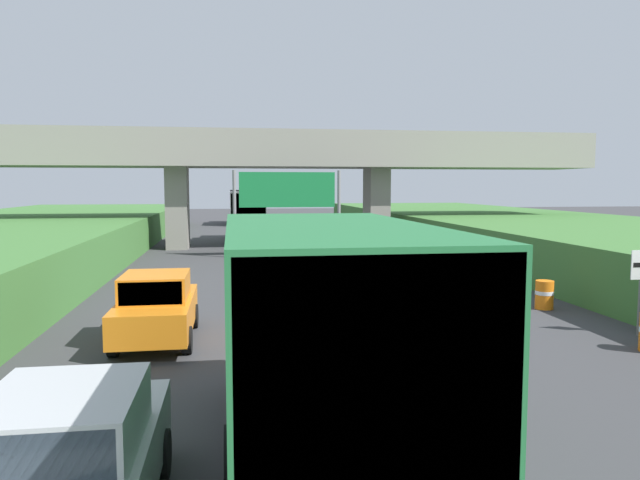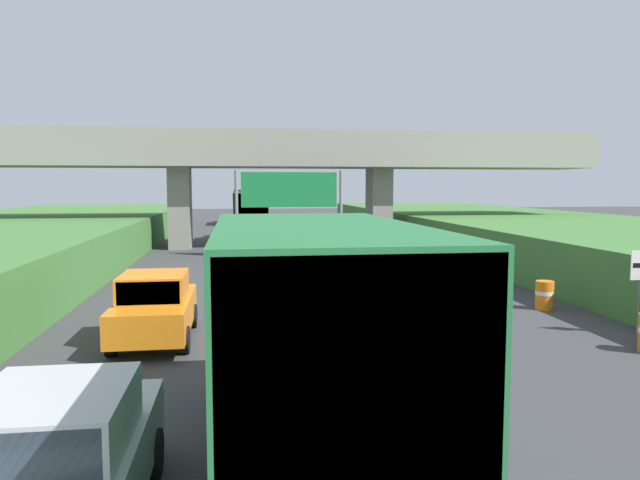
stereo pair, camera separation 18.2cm
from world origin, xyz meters
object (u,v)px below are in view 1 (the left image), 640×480
(truck_black, at_px, (242,205))
(truck_green, at_px, (316,333))
(car_silver, at_px, (68,466))
(car_orange, at_px, (157,307))
(truck_white, at_px, (247,214))
(overhead_highway_sign, at_px, (287,194))
(construction_barrel_2, at_px, (544,295))

(truck_black, relative_size, truck_green, 1.00)
(car_silver, distance_m, car_orange, 8.38)
(truck_black, bearing_deg, car_silver, -93.13)
(truck_green, height_order, car_silver, truck_green)
(truck_white, xyz_separation_m, truck_black, (-0.00, 18.47, 0.00))
(truck_white, distance_m, car_orange, 26.30)
(overhead_highway_sign, height_order, truck_white, overhead_highway_sign)
(car_orange, bearing_deg, construction_barrel_2, 10.41)
(overhead_highway_sign, distance_m, car_orange, 17.83)
(car_orange, xyz_separation_m, construction_barrel_2, (11.61, 2.13, -0.40))
(truck_green, xyz_separation_m, car_orange, (-2.96, 7.28, -1.08))
(truck_black, bearing_deg, overhead_highway_sign, -85.99)
(overhead_highway_sign, height_order, car_orange, overhead_highway_sign)
(car_silver, bearing_deg, truck_green, 20.83)
(overhead_highway_sign, bearing_deg, truck_green, -94.60)
(truck_black, distance_m, construction_barrel_2, 43.34)
(truck_green, bearing_deg, truck_black, 89.99)
(truck_white, relative_size, construction_barrel_2, 8.11)
(car_orange, bearing_deg, truck_green, -67.87)
(overhead_highway_sign, distance_m, car_silver, 25.92)
(overhead_highway_sign, relative_size, truck_black, 0.81)
(construction_barrel_2, bearing_deg, truck_green, -132.56)
(truck_white, height_order, car_orange, truck_white)
(overhead_highway_sign, bearing_deg, car_orange, -106.16)
(car_orange, bearing_deg, overhead_highway_sign, 73.84)
(truck_white, relative_size, truck_black, 1.00)
(truck_black, relative_size, construction_barrel_2, 8.11)
(truck_green, distance_m, car_silver, 3.27)
(truck_white, xyz_separation_m, truck_green, (-0.01, -33.39, 0.00))
(truck_black, height_order, truck_green, same)
(truck_white, height_order, car_silver, truck_white)
(overhead_highway_sign, height_order, truck_green, overhead_highway_sign)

